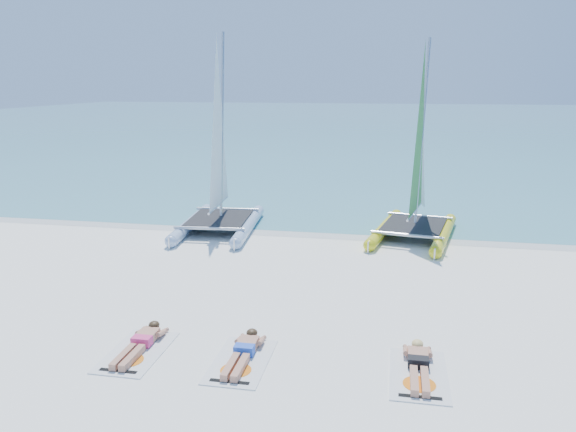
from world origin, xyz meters
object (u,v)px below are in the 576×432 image
sunbather_a (141,342)px  towel_b (241,361)px  catamaran_blue (219,171)px  sunbather_b (244,351)px  sunbather_c (418,364)px  catamaran_yellow (419,172)px  towel_c (419,374)px  towel_a (137,352)px

sunbather_a → towel_b: bearing=-4.9°
catamaran_blue → sunbather_b: bearing=-74.5°
sunbather_b → sunbather_c: 3.18m
catamaran_blue → sunbather_c: bearing=-58.3°
catamaran_yellow → sunbather_b: (-3.42, -9.57, -1.97)m
towel_c → sunbather_c: 0.22m
catamaran_yellow → sunbather_c: bearing=-80.9°
towel_c → sunbather_a: bearing=179.4°
catamaran_blue → sunbather_c: size_ratio=3.99×
towel_a → sunbather_c: sunbather_c is taller
towel_b → sunbather_b: size_ratio=1.07×
sunbather_c → catamaran_blue: bearing=126.3°
towel_a → towel_b: same height
towel_a → sunbather_a: sunbather_a is taller
towel_a → catamaran_blue: bearing=97.5°
sunbather_a → towel_b: sunbather_a is taller
sunbather_a → catamaran_blue: bearing=97.7°
sunbather_a → sunbather_b: size_ratio=1.00×
sunbather_b → towel_c: bearing=-1.3°
catamaran_blue → catamaran_yellow: (6.66, 0.73, 0.03)m
towel_a → towel_c: 5.22m
catamaran_yellow → towel_a: 11.39m
catamaran_yellow → sunbather_c: (-0.24, -9.45, -1.97)m
sunbather_a → towel_c: bearing=-0.6°
towel_b → towel_c: same height
sunbather_a → catamaran_yellow: bearing=60.3°
sunbather_a → towel_a: bearing=-90.0°
sunbather_c → towel_c: bearing=-90.0°
sunbather_b → catamaran_yellow: bearing=70.3°
towel_b → sunbather_b: sunbather_b is taller
catamaran_blue → towel_b: bearing=-74.9°
towel_b → catamaran_blue: bearing=109.7°
catamaran_yellow → sunbather_a: catamaran_yellow is taller
sunbather_a → sunbather_b: same height
towel_a → towel_c: bearing=1.5°
catamaran_blue → sunbather_a: bearing=-86.9°
towel_c → sunbather_c: sunbather_c is taller
towel_b → towel_c: size_ratio=1.00×
catamaran_blue → sunbather_a: size_ratio=3.99×
towel_a → sunbather_a: 0.22m
towel_a → sunbather_b: size_ratio=1.07×
towel_b → sunbather_c: size_ratio=1.07×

